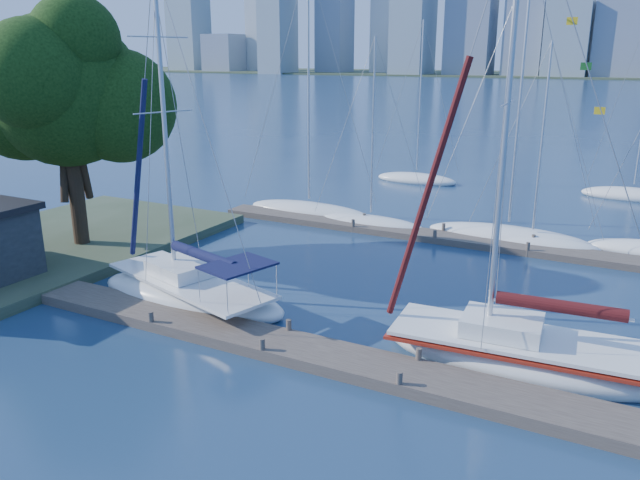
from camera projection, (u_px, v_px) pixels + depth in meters
The scene contains 14 objects.
ground at pixel (276, 349), 22.30m from camera, with size 700.00×700.00×0.00m, color navy.
near_dock at pixel (276, 344), 22.24m from camera, with size 26.00×2.00×0.40m, color #443A32.
far_dock at pixel (456, 239), 34.93m from camera, with size 30.00×1.80×0.36m, color #443A32.
shore at pixel (27, 253), 32.35m from camera, with size 12.00×22.00×0.50m, color #38472D.
far_shore at pixel (632, 76), 293.69m from camera, with size 800.00×100.00×1.50m, color #38472D.
tree at pixel (65, 87), 30.84m from camera, with size 10.05×9.14×12.89m.
sailboat_navy at pixel (189, 279), 26.19m from camera, with size 9.63×5.44×14.16m.
sailboat_maroon at pixel (521, 334), 20.80m from camera, with size 9.37×3.64×15.57m.
bg_boat_0 at pixel (309, 210), 40.92m from camera, with size 9.15×4.70×15.82m.
bg_boat_1 at pixel (371, 223), 38.09m from camera, with size 7.19×4.15×11.41m.
bg_boat_2 at pixel (508, 236), 35.14m from camera, with size 9.49×5.18×15.22m.
bg_boat_3 at pixel (532, 242), 34.25m from camera, with size 7.26×2.43×11.13m.
bg_boat_6 at pixel (417, 179), 51.36m from camera, with size 7.07×3.72×13.04m.
bg_boat_7 at pixel (633, 195), 45.40m from camera, with size 7.43×4.74×15.82m.
Camera 1 is at (10.81, -17.19, 10.14)m, focal length 35.00 mm.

